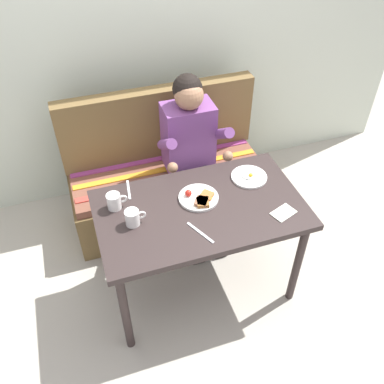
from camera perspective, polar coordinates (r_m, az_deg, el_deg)
ground_plane at (r=2.98m, az=0.93°, el=-12.20°), size 8.00×8.00×0.00m
back_wall at (r=3.17m, az=-6.87°, el=21.09°), size 4.40×0.10×2.60m
table at (r=2.49m, az=1.10°, el=-3.43°), size 1.20×0.70×0.73m
couch at (r=3.24m, az=-3.44°, el=1.77°), size 1.44×0.56×1.00m
person at (r=2.89m, az=-0.07°, el=6.46°), size 0.45×0.61×1.21m
plate_breakfast at (r=2.46m, az=1.04°, el=-0.81°), size 0.23×0.23×0.05m
plate_eggs at (r=2.64m, az=7.70°, el=2.06°), size 0.22×0.22×0.04m
coffee_mug at (r=2.43m, az=-10.44°, el=-1.20°), size 0.12×0.08×0.10m
coffee_mug_second at (r=2.32m, az=-8.01°, el=-3.39°), size 0.12×0.08×0.09m
napkin at (r=2.45m, az=12.24°, el=-2.76°), size 0.16×0.13×0.01m
fork at (r=2.56m, az=-8.54°, el=0.31°), size 0.03×0.17×0.00m
knife at (r=2.29m, az=1.13°, el=-5.49°), size 0.10×0.19×0.00m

